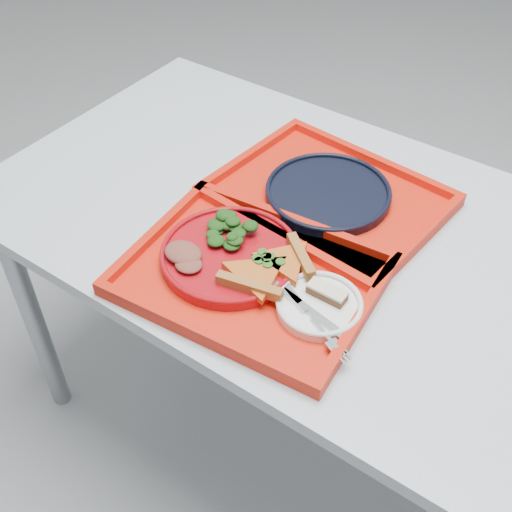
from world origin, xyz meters
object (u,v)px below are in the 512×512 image
Objects in this scene: tray_far at (327,199)px; dinner_plate at (230,256)px; navy_plate at (328,194)px; dessert_bar at (327,292)px; tray_main at (251,277)px.

tray_far is 0.27m from dinner_plate.
dessert_bar reaches higher than navy_plate.
dessert_bar is (0.20, 0.01, 0.01)m from dinner_plate.
dessert_bar is (0.15, 0.02, 0.03)m from tray_main.
tray_far is 0.30m from dessert_bar.
tray_far is at bearing 85.17° from tray_main.
tray_main is at bearing -84.33° from tray_far.
navy_plate is (0.05, 0.27, -0.00)m from dinner_plate.
navy_plate is at bearing 85.17° from tray_main.
tray_main is 0.28m from tray_far.
tray_main is at bearing -171.51° from dessert_bar.
dinner_plate reaches higher than navy_plate.
navy_plate is (-0.00, 0.28, 0.01)m from tray_main.
tray_main is 0.15m from dessert_bar.
navy_plate is 3.69× the size of dessert_bar.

